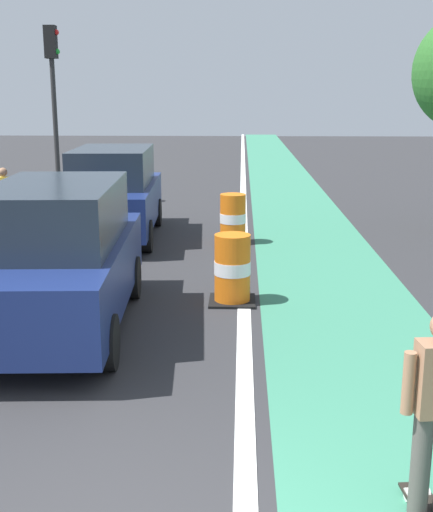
# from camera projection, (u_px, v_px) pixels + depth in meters

# --- Properties ---
(bike_lane_strip) EXTENTS (2.50, 80.00, 0.01)m
(bike_lane_strip) POSITION_uv_depth(u_px,v_px,m) (305.00, 229.00, 15.98)
(bike_lane_strip) COLOR #387F60
(bike_lane_strip) RESTS_ON ground
(lane_divider_stripe) EXTENTS (0.20, 80.00, 0.01)m
(lane_divider_stripe) POSITION_uv_depth(u_px,v_px,m) (244.00, 229.00, 16.03)
(lane_divider_stripe) COLOR silver
(lane_divider_stripe) RESTS_ON ground
(parked_suv_nearest) EXTENTS (2.12, 4.70, 2.04)m
(parked_suv_nearest) POSITION_uv_depth(u_px,v_px,m) (58.00, 257.00, 8.95)
(parked_suv_nearest) COLOR navy
(parked_suv_nearest) RESTS_ON ground
(parked_suv_second) EXTENTS (2.11, 4.69, 2.04)m
(parked_suv_second) POSITION_uv_depth(u_px,v_px,m) (114.00, 193.00, 14.82)
(parked_suv_second) COLOR navy
(parked_suv_second) RESTS_ON ground
(traffic_barrel_front) EXTENTS (0.73, 0.73, 1.09)m
(traffic_barrel_front) POSITION_uv_depth(u_px,v_px,m) (232.00, 270.00, 10.25)
(traffic_barrel_front) COLOR orange
(traffic_barrel_front) RESTS_ON ground
(traffic_barrel_mid) EXTENTS (0.73, 0.73, 1.09)m
(traffic_barrel_mid) POSITION_uv_depth(u_px,v_px,m) (233.00, 219.00, 14.40)
(traffic_barrel_mid) COLOR orange
(traffic_barrel_mid) RESTS_ON ground
(traffic_light_corner) EXTENTS (0.41, 0.32, 5.10)m
(traffic_light_corner) POSITION_uv_depth(u_px,v_px,m) (53.00, 84.00, 18.84)
(traffic_light_corner) COLOR #2D2D2D
(traffic_light_corner) RESTS_ON ground
(pedestrian_crossing) EXTENTS (0.34, 0.20, 1.61)m
(pedestrian_crossing) POSITION_uv_depth(u_px,v_px,m) (5.00, 201.00, 14.84)
(pedestrian_crossing) COLOR #33333D
(pedestrian_crossing) RESTS_ON ground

